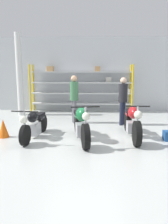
# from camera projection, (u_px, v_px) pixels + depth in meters

# --- Properties ---
(ground_plane) EXTENTS (30.00, 30.00, 0.00)m
(ground_plane) POSITION_uv_depth(u_px,v_px,m) (84.00, 137.00, 6.53)
(ground_plane) COLOR silver
(back_wall) EXTENTS (30.00, 0.08, 3.60)m
(back_wall) POSITION_uv_depth(u_px,v_px,m) (87.00, 75.00, 10.82)
(back_wall) COLOR silver
(back_wall) RESTS_ON ground_plane
(shelving_rack) EXTENTS (4.94, 0.63, 2.28)m
(shelving_rack) POSITION_uv_depth(u_px,v_px,m) (81.00, 87.00, 10.58)
(shelving_rack) COLOR gold
(shelving_rack) RESTS_ON ground_plane
(support_pillar) EXTENTS (0.28, 0.28, 3.60)m
(support_pillar) POSITION_uv_depth(u_px,v_px,m) (20.00, 75.00, 9.65)
(support_pillar) COLOR silver
(support_pillar) RESTS_ON ground_plane
(motorcycle_black) EXTENTS (0.74, 1.97, 0.93)m
(motorcycle_black) POSITION_uv_depth(u_px,v_px,m) (34.00, 124.00, 6.40)
(motorcycle_black) COLOR black
(motorcycle_black) RESTS_ON ground_plane
(motorcycle_green) EXTENTS (0.78, 2.15, 1.10)m
(motorcycle_green) POSITION_uv_depth(u_px,v_px,m) (81.00, 124.00, 6.16)
(motorcycle_green) COLOR black
(motorcycle_green) RESTS_ON ground_plane
(motorcycle_red) EXTENTS (0.62, 2.19, 1.07)m
(motorcycle_red) POSITION_uv_depth(u_px,v_px,m) (132.00, 122.00, 6.41)
(motorcycle_red) COLOR black
(motorcycle_red) RESTS_ON ground_plane
(person_browsing) EXTENTS (0.44, 0.44, 1.74)m
(person_browsing) POSITION_uv_depth(u_px,v_px,m) (123.00, 97.00, 7.92)
(person_browsing) COLOR #1E2338
(person_browsing) RESTS_ON ground_plane
(person_near_rack) EXTENTS (0.40, 0.40, 1.80)m
(person_near_rack) POSITION_uv_depth(u_px,v_px,m) (74.00, 95.00, 8.23)
(person_near_rack) COLOR #595960
(person_near_rack) RESTS_ON ground_plane
(traffic_cone) EXTENTS (0.32, 0.32, 0.55)m
(traffic_cone) POSITION_uv_depth(u_px,v_px,m) (3.00, 128.00, 6.51)
(traffic_cone) COLOR orange
(traffic_cone) RESTS_ON ground_plane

